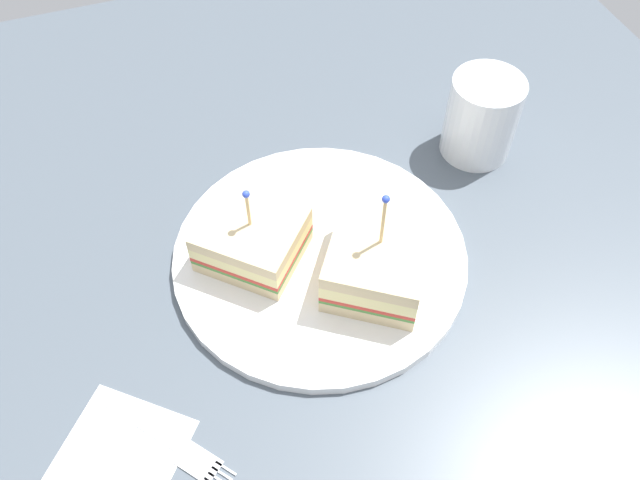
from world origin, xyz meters
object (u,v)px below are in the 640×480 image
(sandwich_half_front, at_px, (252,239))
(napkin, at_px, (122,450))
(sandwich_half_back, at_px, (379,259))
(plate, at_px, (320,256))
(drink_glass, at_px, (481,119))
(fork, at_px, (179,450))

(sandwich_half_front, relative_size, napkin, 1.26)
(sandwich_half_front, distance_m, sandwich_half_back, 0.12)
(plate, bearing_deg, napkin, -149.61)
(sandwich_half_back, bearing_deg, drink_glass, 36.91)
(sandwich_half_front, bearing_deg, sandwich_half_back, -31.67)
(sandwich_half_back, bearing_deg, napkin, -162.14)
(drink_glass, bearing_deg, plate, -158.01)
(sandwich_half_back, distance_m, fork, 0.24)
(napkin, distance_m, fork, 0.05)
(sandwich_half_front, height_order, sandwich_half_back, sandwich_half_back)
(sandwich_half_back, xyz_separation_m, napkin, (-0.26, -0.08, -0.04))
(sandwich_half_front, bearing_deg, drink_glass, 13.62)
(sandwich_half_front, relative_size, drink_glass, 1.30)
(sandwich_half_back, bearing_deg, plate, 133.85)
(sandwich_half_front, distance_m, drink_glass, 0.28)
(plate, relative_size, drink_glass, 3.08)
(plate, xyz_separation_m, napkin, (-0.21, -0.13, -0.00))
(drink_glass, bearing_deg, napkin, -153.66)
(plate, height_order, sandwich_half_back, sandwich_half_back)
(sandwich_half_back, xyz_separation_m, drink_glass, (0.17, 0.13, 0.01))
(drink_glass, xyz_separation_m, fork, (-0.38, -0.23, -0.04))
(fork, bearing_deg, sandwich_half_back, 24.85)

